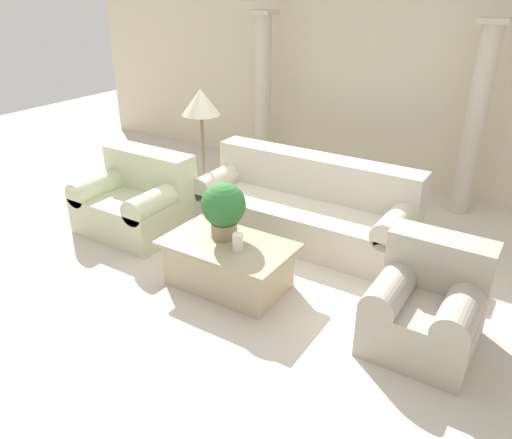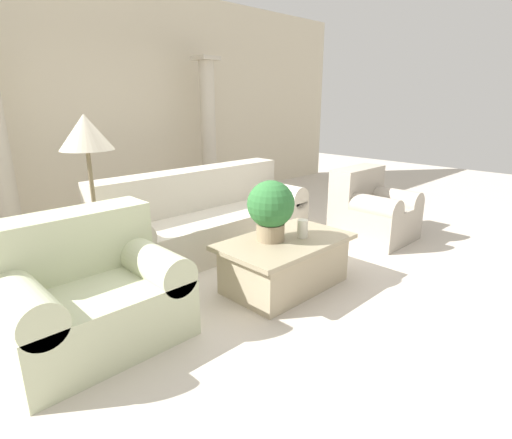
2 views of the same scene
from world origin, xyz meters
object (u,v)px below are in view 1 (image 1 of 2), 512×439
(loveseat, at_px, (137,199))
(armchair, at_px, (427,304))
(coffee_table, at_px, (228,264))
(potted_plant, at_px, (224,208))
(sofa_long, at_px, (305,207))
(floor_lamp, at_px, (201,108))

(loveseat, distance_m, armchair, 3.39)
(coffee_table, relative_size, potted_plant, 2.26)
(loveseat, distance_m, coffee_table, 1.66)
(sofa_long, bearing_deg, potted_plant, -100.04)
(sofa_long, distance_m, loveseat, 1.92)
(sofa_long, relative_size, armchair, 2.87)
(sofa_long, distance_m, armchair, 2.02)
(loveseat, xyz_separation_m, coffee_table, (1.59, -0.44, -0.13))
(loveseat, xyz_separation_m, floor_lamp, (0.41, 0.73, 0.96))
(coffee_table, distance_m, armchair, 1.80)
(sofa_long, xyz_separation_m, loveseat, (-1.71, -0.88, 0.01))
(potted_plant, bearing_deg, coffee_table, -40.38)
(sofa_long, relative_size, loveseat, 2.12)
(sofa_long, bearing_deg, coffee_table, -95.03)
(loveseat, relative_size, floor_lamp, 0.75)
(loveseat, bearing_deg, floor_lamp, 60.87)
(sofa_long, xyz_separation_m, floor_lamp, (-1.30, -0.15, 0.97))
(sofa_long, relative_size, coffee_table, 2.02)
(loveseat, bearing_deg, coffee_table, -15.37)
(sofa_long, relative_size, potted_plant, 4.56)
(sofa_long, xyz_separation_m, armchair, (1.67, -1.15, 0.01))
(loveseat, bearing_deg, armchair, -4.47)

